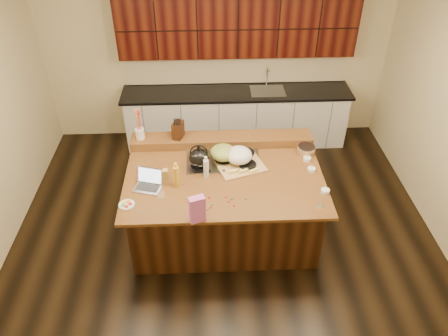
{
  "coord_description": "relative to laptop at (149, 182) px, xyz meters",
  "views": [
    {
      "loc": [
        -0.19,
        -4.17,
        4.17
      ],
      "look_at": [
        0.0,
        0.05,
        1.0
      ],
      "focal_mm": 35.0,
      "sensor_mm": 36.0,
      "label": 1
    }
  ],
  "objects": [
    {
      "name": "ramekin_b",
      "position": [
        1.96,
        0.43,
        -0.04
      ],
      "size": [
        0.13,
        0.13,
        0.04
      ],
      "primitive_type": "cylinder",
      "rotation": [
        0.0,
        0.0,
        0.32
      ],
      "color": "white",
      "rests_on": "island"
    },
    {
      "name": "ramekin_a",
      "position": [
        2.04,
        -0.21,
        -0.04
      ],
      "size": [
        0.13,
        0.13,
        0.04
      ],
      "primitive_type": "cylinder",
      "rotation": [
        0.0,
        0.0,
        0.39
      ],
      "color": "white",
      "rests_on": "island"
    },
    {
      "name": "gumdrop_6",
      "position": [
        0.7,
        -0.25,
        -0.05
      ],
      "size": [
        0.02,
        0.02,
        0.02
      ],
      "primitive_type": "ellipsoid",
      "color": "red",
      "rests_on": "island"
    },
    {
      "name": "back_ledge",
      "position": [
        0.89,
        0.86,
        0.0
      ],
      "size": [
        2.4,
        0.3,
        0.12
      ],
      "primitive_type": "cube",
      "color": "black",
      "rests_on": "island"
    },
    {
      "name": "pink_bag",
      "position": [
        0.57,
        -0.6,
        0.1
      ],
      "size": [
        0.19,
        0.14,
        0.31
      ],
      "primitive_type": "cube",
      "rotation": [
        0.0,
        0.0,
        0.35
      ],
      "color": "#D363B0",
      "rests_on": "island"
    },
    {
      "name": "kitchen_timer",
      "position": [
        1.93,
        -0.44,
        -0.02
      ],
      "size": [
        0.1,
        0.1,
        0.07
      ],
      "primitive_type": "cone",
      "rotation": [
        0.0,
        0.0,
        -0.37
      ],
      "color": "silver",
      "rests_on": "island"
    },
    {
      "name": "utensil_crock",
      "position": [
        -0.18,
        0.86,
        0.13
      ],
      "size": [
        0.15,
        0.15,
        0.14
      ],
      "primitive_type": "cylinder",
      "rotation": [
        0.0,
        0.0,
        0.28
      ],
      "color": "white",
      "rests_on": "back_ledge"
    },
    {
      "name": "strainer_bowl",
      "position": [
        1.97,
        0.59,
        -0.01
      ],
      "size": [
        0.31,
        0.31,
        0.09
      ],
      "primitive_type": "cylinder",
      "rotation": [
        0.0,
        0.0,
        0.36
      ],
      "color": "#996B3F",
      "rests_on": "island"
    },
    {
      "name": "gumdrop_7",
      "position": [
        1.11,
        -0.29,
        -0.05
      ],
      "size": [
        0.02,
        0.02,
        0.02
      ],
      "primitive_type": "ellipsoid",
      "color": "#198C26",
      "rests_on": "island"
    },
    {
      "name": "wooden_tray",
      "position": [
        1.09,
        0.38,
        0.04
      ],
      "size": [
        0.66,
        0.56,
        0.23
      ],
      "rotation": [
        0.0,
        0.0,
        0.32
      ],
      "color": "tan",
      "rests_on": "island"
    },
    {
      "name": "back_counter",
      "position": [
        1.19,
        2.38,
        0.0
      ],
      "size": [
        3.7,
        0.66,
        2.4
      ],
      "color": "silver",
      "rests_on": "ground"
    },
    {
      "name": "ramekin_c",
      "position": [
        1.96,
        0.21,
        -0.04
      ],
      "size": [
        0.1,
        0.1,
        0.04
      ],
      "primitive_type": "cylinder",
      "rotation": [
        0.0,
        0.0,
        -0.04
      ],
      "color": "white",
      "rests_on": "island"
    },
    {
      "name": "gumdrop_5",
      "position": [
        0.73,
        -0.37,
        -0.05
      ],
      "size": [
        0.02,
        0.02,
        0.02
      ],
      "primitive_type": "ellipsoid",
      "color": "#198C26",
      "rests_on": "island"
    },
    {
      "name": "gumdrop_0",
      "position": [
        0.71,
        -0.42,
        -0.05
      ],
      "size": [
        0.02,
        0.02,
        0.02
      ],
      "primitive_type": "ellipsoid",
      "color": "red",
      "rests_on": "island"
    },
    {
      "name": "gumdrop_2",
      "position": [
        0.97,
        -0.4,
        -0.05
      ],
      "size": [
        0.02,
        0.02,
        0.02
      ],
      "primitive_type": "ellipsoid",
      "color": "red",
      "rests_on": "island"
    },
    {
      "name": "vinegar_bottle",
      "position": [
        0.67,
        0.14,
        0.07
      ],
      "size": [
        0.08,
        0.08,
        0.25
      ],
      "primitive_type": "cylinder",
      "rotation": [
        0.0,
        0.0,
        -0.4
      ],
      "color": "silver",
      "rests_on": "island"
    },
    {
      "name": "gumdrop_1",
      "position": [
        0.96,
        -0.28,
        -0.05
      ],
      "size": [
        0.02,
        0.02,
        0.02
      ],
      "primitive_type": "ellipsoid",
      "color": "#198C26",
      "rests_on": "island"
    },
    {
      "name": "green_bowl",
      "position": [
        0.89,
        0.46,
        0.08
      ],
      "size": [
        0.42,
        0.42,
        0.18
      ],
      "primitive_type": "ellipsoid",
      "rotation": [
        0.0,
        0.0,
        -0.37
      ],
      "color": "olive",
      "rests_on": "cooktop"
    },
    {
      "name": "kettle",
      "position": [
        0.59,
        0.33,
        0.1
      ],
      "size": [
        0.27,
        0.27,
        0.22
      ],
      "primitive_type": "ellipsoid",
      "rotation": [
        0.0,
        0.0,
        0.09
      ],
      "color": "black",
      "rests_on": "cooktop"
    },
    {
      "name": "laptop",
      "position": [
        0.0,
        0.0,
        0.0
      ],
      "size": [
        0.37,
        0.32,
        0.22
      ],
      "rotation": [
        0.0,
        0.0,
        -0.28
      ],
      "color": "#B7B7BC",
      "rests_on": "island"
    },
    {
      "name": "knife_block",
      "position": [
        0.32,
        0.86,
        0.17
      ],
      "size": [
        0.17,
        0.21,
        0.22
      ],
      "primitive_type": "cube",
      "rotation": [
        0.0,
        0.0,
        -0.34
      ],
      "color": "black",
      "rests_on": "back_ledge"
    },
    {
      "name": "package_box",
      "position": [
        0.17,
        0.13,
        0.01
      ],
      "size": [
        0.1,
        0.08,
        0.13
      ],
      "primitive_type": "cube",
      "rotation": [
        0.0,
        0.0,
        0.22
      ],
      "color": "gold",
      "rests_on": "island"
    },
    {
      "name": "cooktop",
      "position": [
        0.89,
        0.46,
        -0.04
      ],
      "size": [
        0.92,
        0.52,
        0.05
      ],
      "color": "gray",
      "rests_on": "island"
    },
    {
      "name": "oil_bottle",
      "position": [
        0.33,
        -0.0,
        0.08
      ],
      "size": [
        0.08,
        0.08,
        0.27
      ],
      "primitive_type": "cylinder",
      "rotation": [
        0.0,
        0.0,
        0.08
      ],
      "color": "gold",
      "rests_on": "island"
    },
    {
      "name": "gumdrop_4",
      "position": [
        0.89,
        -0.25,
        -0.05
      ],
      "size": [
        0.02,
        0.02,
        0.02
      ],
      "primitive_type": "ellipsoid",
      "color": "red",
      "rests_on": "island"
    },
    {
      "name": "gumdrop_8",
      "position": [
        0.92,
        -0.32,
        -0.05
      ],
      "size": [
        0.02,
        0.02,
        0.02
      ],
      "primitive_type": "ellipsoid",
      "color": "red",
      "rests_on": "island"
    },
    {
      "name": "gumdrop_3",
      "position": [
        0.68,
        -0.45,
        -0.05
      ],
      "size": [
        0.02,
        0.02,
        0.02
      ],
      "primitive_type": "ellipsoid",
      "color": "#198C26",
      "rests_on": "island"
    },
    {
      "name": "island",
      "position": [
        0.89,
        0.16,
        -0.51
      ],
      "size": [
        2.4,
        1.6,
        0.92
      ],
      "color": "black",
      "rests_on": "ground"
    },
    {
      "name": "candy_plate",
      "position": [
        -0.22,
        -0.33,
        -0.05
      ],
      "size": [
        0.24,
        0.24,
        0.01
      ],
      "primitive_type": "cylinder",
      "rotation": [
        0.0,
        0.0,
        -0.41
      ],
      "color": "white",
      "rests_on": "island"
    },
    {
      "name": "room",
      "position": [
        0.89,
        0.16,
        0.37
      ],
      "size": [
        5.52,
        5.02,
        2.72
      ],
      "color": "black",
      "rests_on": "ground"
    }
  ]
}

